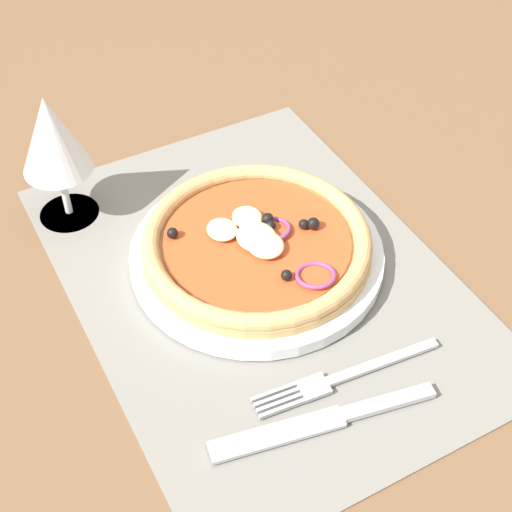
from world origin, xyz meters
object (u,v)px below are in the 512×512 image
knife (322,421)px  wine_glass (52,137)px  pizza (257,242)px  plate (257,255)px  fork (338,378)px

knife → wine_glass: wine_glass is taller
pizza → knife: size_ratio=1.15×
plate → fork: size_ratio=1.41×
pizza → knife: (-19.43, 4.28, -2.26)cm
plate → pizza: 1.81cm
wine_glass → knife: bearing=-164.1°
knife → wine_glass: (35.53, 10.14, 9.68)cm
pizza → wine_glass: size_ratio=1.54×
fork → wine_glass: 36.54cm
fork → wine_glass: (32.45, 13.69, 9.71)cm
plate → wine_glass: 23.48cm
wine_glass → pizza: bearing=-138.1°
plate → fork: bearing=177.5°
fork → pizza: bearing=-87.6°
pizza → wine_glass: bearing=41.9°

